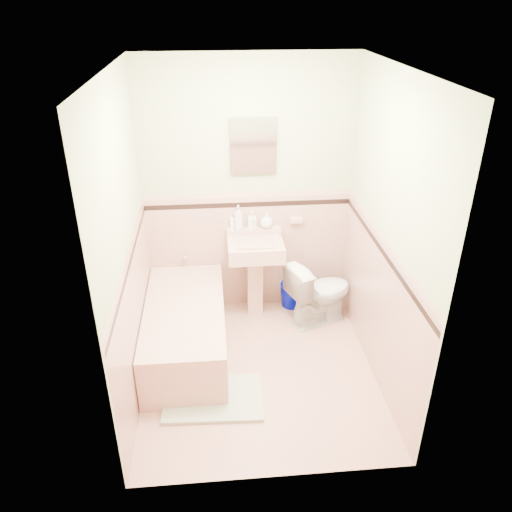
{
  "coord_description": "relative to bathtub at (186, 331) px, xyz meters",
  "views": [
    {
      "loc": [
        -0.34,
        -3.43,
        2.96
      ],
      "look_at": [
        0.0,
        0.25,
        1.0
      ],
      "focal_mm": 35.5,
      "sensor_mm": 36.0,
      "label": 1
    }
  ],
  "objects": [
    {
      "name": "accent_right",
      "position": [
        1.61,
        -0.33,
        0.89
      ],
      "size": [
        0.0,
        2.2,
        2.2
      ],
      "primitive_type": "plane",
      "rotation": [
        1.57,
        0.0,
        -1.57
      ],
      "color": "black",
      "rests_on": "ground"
    },
    {
      "name": "cap_left",
      "position": [
        -0.35,
        -0.33,
        1.0
      ],
      "size": [
        0.0,
        2.2,
        2.2
      ],
      "primitive_type": "plane",
      "rotation": [
        1.57,
        0.0,
        1.57
      ],
      "color": "#D1978C",
      "rests_on": "ground"
    },
    {
      "name": "soap_bottle_left",
      "position": [
        0.53,
        0.71,
        0.78
      ],
      "size": [
        0.11,
        0.11,
        0.24
      ],
      "primitive_type": "imported",
      "rotation": [
        0.0,
        0.0,
        -0.17
      ],
      "color": "#B2B2B2",
      "rests_on": "sink"
    },
    {
      "name": "cap_back",
      "position": [
        0.63,
        0.75,
        0.99
      ],
      "size": [
        2.0,
        0.0,
        2.0
      ],
      "primitive_type": "plane",
      "rotation": [
        1.57,
        0.0,
        0.0
      ],
      "color": "#D1978C",
      "rests_on": "ground"
    },
    {
      "name": "wainscot_right",
      "position": [
        1.62,
        -0.33,
        0.38
      ],
      "size": [
        0.0,
        2.2,
        2.2
      ],
      "primitive_type": "plane",
      "rotation": [
        1.57,
        0.0,
        -1.57
      ],
      "color": "#D49F8E",
      "rests_on": "ground"
    },
    {
      "name": "floor",
      "position": [
        0.63,
        -0.33,
        -0.23
      ],
      "size": [
        2.2,
        2.2,
        0.0
      ],
      "primitive_type": "plane",
      "color": "tan",
      "rests_on": "ground"
    },
    {
      "name": "accent_left",
      "position": [
        -0.35,
        -0.33,
        0.89
      ],
      "size": [
        0.0,
        2.2,
        2.2
      ],
      "primitive_type": "plane",
      "rotation": [
        1.57,
        0.0,
        1.57
      ],
      "color": "black",
      "rests_on": "ground"
    },
    {
      "name": "accent_back",
      "position": [
        0.63,
        0.75,
        0.9
      ],
      "size": [
        2.0,
        0.0,
        2.0
      ],
      "primitive_type": "plane",
      "rotation": [
        1.57,
        0.0,
        0.0
      ],
      "color": "black",
      "rests_on": "ground"
    },
    {
      "name": "soap_bottle_right",
      "position": [
        0.8,
        0.71,
        0.74
      ],
      "size": [
        0.15,
        0.15,
        0.16
      ],
      "primitive_type": "imported",
      "rotation": [
        0.0,
        0.0,
        -0.26
      ],
      "color": "#B2B2B2",
      "rests_on": "sink"
    },
    {
      "name": "bucket",
      "position": [
        1.08,
        0.67,
        -0.1
      ],
      "size": [
        0.26,
        0.26,
        0.26
      ],
      "primitive_type": null,
      "rotation": [
        0.0,
        0.0,
        -0.02
      ],
      "color": "#0007B6",
      "rests_on": "floor"
    },
    {
      "name": "soap_bottle_mid",
      "position": [
        0.66,
        0.71,
        0.75
      ],
      "size": [
        0.08,
        0.08,
        0.18
      ],
      "primitive_type": "imported",
      "rotation": [
        0.0,
        0.0,
        0.01
      ],
      "color": "#B2B2B2",
      "rests_on": "sink"
    },
    {
      "name": "sink",
      "position": [
        0.68,
        0.53,
        0.19
      ],
      "size": [
        0.53,
        0.48,
        0.83
      ],
      "primitive_type": null,
      "color": "tan",
      "rests_on": "floor"
    },
    {
      "name": "wainscot_left",
      "position": [
        -0.36,
        -0.33,
        0.38
      ],
      "size": [
        0.0,
        2.2,
        2.2
      ],
      "primitive_type": "plane",
      "rotation": [
        1.57,
        0.0,
        1.57
      ],
      "color": "#D49F8E",
      "rests_on": "ground"
    },
    {
      "name": "tub_faucet",
      "position": [
        0.0,
        0.72,
        0.41
      ],
      "size": [
        0.04,
        0.12,
        0.04
      ],
      "primitive_type": "cylinder",
      "rotation": [
        1.57,
        0.0,
        0.0
      ],
      "color": "silver",
      "rests_on": "wall_back"
    },
    {
      "name": "bath_mat",
      "position": [
        0.23,
        -0.66,
        -0.21
      ],
      "size": [
        0.82,
        0.56,
        0.03
      ],
      "primitive_type": "cube",
      "rotation": [
        0.0,
        0.0,
        -0.05
      ],
      "color": "#96A589",
      "rests_on": "floor"
    },
    {
      "name": "wainscot_front",
      "position": [
        0.63,
        -1.42,
        0.38
      ],
      "size": [
        2.0,
        0.0,
        2.0
      ],
      "primitive_type": "plane",
      "rotation": [
        -1.57,
        0.0,
        0.0
      ],
      "color": "#D49F8E",
      "rests_on": "ground"
    },
    {
      "name": "ceiling",
      "position": [
        0.63,
        -0.33,
        2.27
      ],
      "size": [
        2.2,
        2.2,
        0.0
      ],
      "primitive_type": "plane",
      "rotation": [
        3.14,
        0.0,
        0.0
      ],
      "color": "white",
      "rests_on": "ground"
    },
    {
      "name": "shoe",
      "position": [
        0.23,
        -0.62,
        -0.16
      ],
      "size": [
        0.16,
        0.09,
        0.06
      ],
      "primitive_type": "cube",
      "rotation": [
        0.0,
        0.0,
        0.14
      ],
      "color": "#BF1E59",
      "rests_on": "bath_mat"
    },
    {
      "name": "wall_front",
      "position": [
        0.63,
        -1.43,
        1.02
      ],
      "size": [
        2.5,
        0.0,
        2.5
      ],
      "primitive_type": "plane",
      "rotation": [
        -1.57,
        0.0,
        0.0
      ],
      "color": "beige",
      "rests_on": "ground"
    },
    {
      "name": "tube",
      "position": [
        0.47,
        0.71,
        0.72
      ],
      "size": [
        0.04,
        0.04,
        0.12
      ],
      "primitive_type": "cylinder",
      "rotation": [
        0.0,
        0.0,
        -0.02
      ],
      "color": "white",
      "rests_on": "sink"
    },
    {
      "name": "wall_back",
      "position": [
        0.63,
        0.77,
        1.02
      ],
      "size": [
        2.5,
        0.0,
        2.5
      ],
      "primitive_type": "plane",
      "rotation": [
        1.57,
        0.0,
        0.0
      ],
      "color": "beige",
      "rests_on": "ground"
    },
    {
      "name": "toilet",
      "position": [
        1.3,
        0.37,
        0.1
      ],
      "size": [
        0.74,
        0.58,
        0.66
      ],
      "primitive_type": "imported",
      "rotation": [
        0.0,
        0.0,
        1.95
      ],
      "color": "white",
      "rests_on": "floor"
    },
    {
      "name": "accent_front",
      "position": [
        0.63,
        -1.41,
        0.9
      ],
      "size": [
        2.0,
        0.0,
        2.0
      ],
      "primitive_type": "plane",
      "rotation": [
        -1.57,
        0.0,
        0.0
      ],
      "color": "black",
      "rests_on": "ground"
    },
    {
      "name": "soap_dish",
      "position": [
        1.1,
        0.73,
        0.72
      ],
      "size": [
        0.12,
        0.07,
        0.04
      ],
      "primitive_type": "cube",
      "color": "tan",
      "rests_on": "wall_back"
    },
    {
      "name": "wall_left",
      "position": [
        -0.37,
        -0.33,
        1.02
      ],
      "size": [
        0.0,
        2.5,
        2.5
      ],
      "primitive_type": "plane",
      "rotation": [
        1.57,
        0.0,
        1.57
      ],
      "color": "beige",
      "rests_on": "ground"
    },
    {
      "name": "cap_right",
      "position": [
        1.61,
        -0.33,
        1.0
      ],
      "size": [
        0.0,
        2.2,
        2.2
      ],
      "primitive_type": "plane",
      "rotation": [
        1.57,
        0.0,
        -1.57
      ],
      "color": "#D1978C",
      "rests_on": "ground"
    },
    {
      "name": "bathtub",
      "position": [
        0.0,
        0.0,
        0.0
      ],
      "size": [
        0.7,
        1.5,
        0.45
      ],
      "primitive_type": "cube",
      "color": "tan",
      "rests_on": "floor"
    },
    {
      "name": "sink_faucet",
      "position": [
        0.68,
        0.67,
        0.72
      ],
      "size": [
        0.02,
        0.02,
        0.1
      ],
      "primitive_type": "cylinder",
      "color": "silver",
      "rests_on": "sink"
    },
    {
      "name": "wall_right",
      "position": [
        1.63,
        -0.33,
        1.02
      ],
      "size": [
        0.0,
        2.5,
        2.5
      ],
      "primitive_type": "plane",
      "rotation": [
        1.57,
        0.0,
        -1.57
      ],
      "color": "beige",
      "rests_on": "ground"
    },
    {
      "name": "wainscot_back",
      "position": [
        0.63,
        0.76,
        0.38
      ],
      "size": [
        2.0,
        0.0,
        2.0
      ],
      "primitive_type": "plane",
      "rotation": [
        1.57,
        0.0,
        0.0
      ],
      "color": "#D49F8E",
      "rests_on": "ground"
    },
    {
      "name": "cap_front",
      "position": [
        0.63,
        -1.41,
        0.99
      ],
      "size": [
        2.0,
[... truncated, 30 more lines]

